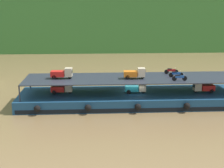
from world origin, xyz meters
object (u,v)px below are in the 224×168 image
(mini_truck_upper_mid, at_px, (135,73))
(motorcycle_upper_centre, at_px, (176,74))
(motorcycle_upper_stbd, at_px, (171,71))
(mini_truck_lower_aft, at_px, (136,88))
(mini_truck_upper_stern, at_px, (62,73))
(cargo_barge, at_px, (134,98))
(mini_truck_lower_stern, at_px, (62,88))
(mini_truck_lower_mid, at_px, (203,87))
(motorcycle_upper_port, at_px, (179,77))

(mini_truck_upper_mid, height_order, motorcycle_upper_centre, mini_truck_upper_mid)
(motorcycle_upper_stbd, bearing_deg, mini_truck_lower_aft, -155.47)
(mini_truck_upper_mid, distance_m, motorcycle_upper_centre, 5.52)
(motorcycle_upper_centre, bearing_deg, mini_truck_upper_stern, 179.78)
(mini_truck_lower_aft, relative_size, motorcycle_upper_centre, 1.47)
(mini_truck_lower_aft, relative_size, mini_truck_upper_stern, 1.00)
(mini_truck_lower_aft, relative_size, mini_truck_upper_mid, 1.00)
(cargo_barge, distance_m, motorcycle_upper_stbd, 6.63)
(mini_truck_lower_stern, xyz_separation_m, mini_truck_upper_mid, (9.36, -0.71, 2.00))
(motorcycle_upper_centre, bearing_deg, cargo_barge, -179.58)
(cargo_barge, distance_m, motorcycle_upper_centre, 6.38)
(motorcycle_upper_centre, bearing_deg, mini_truck_lower_stern, 179.35)
(cargo_barge, xyz_separation_m, motorcycle_upper_stbd, (5.40, 2.17, 3.18))
(mini_truck_lower_stern, distance_m, mini_truck_lower_aft, 9.58)
(mini_truck_lower_mid, xyz_separation_m, motorcycle_upper_centre, (-3.62, 0.38, 1.74))
(cargo_barge, height_order, mini_truck_upper_mid, mini_truck_upper_mid)
(cargo_barge, height_order, mini_truck_upper_stern, mini_truck_upper_stern)
(mini_truck_lower_stern, height_order, motorcycle_upper_port, motorcycle_upper_port)
(cargo_barge, xyz_separation_m, mini_truck_upper_mid, (0.04, -0.50, 3.44))
(motorcycle_upper_port, bearing_deg, motorcycle_upper_stbd, 90.38)
(cargo_barge, xyz_separation_m, motorcycle_upper_centre, (5.53, 0.04, 3.18))
(motorcycle_upper_port, relative_size, motorcycle_upper_stbd, 1.00)
(mini_truck_lower_aft, height_order, motorcycle_upper_port, motorcycle_upper_port)
(mini_truck_lower_stern, relative_size, motorcycle_upper_port, 1.46)
(cargo_barge, relative_size, mini_truck_upper_stern, 10.68)
(motorcycle_upper_port, height_order, motorcycle_upper_centre, same)
(mini_truck_lower_mid, bearing_deg, motorcycle_upper_port, -154.77)
(cargo_barge, distance_m, mini_truck_lower_stern, 9.43)
(cargo_barge, height_order, mini_truck_lower_mid, mini_truck_lower_mid)
(mini_truck_lower_mid, relative_size, motorcycle_upper_centre, 1.46)
(motorcycle_upper_centre, bearing_deg, mini_truck_upper_mid, -174.39)
(mini_truck_upper_stern, bearing_deg, cargo_barge, -0.60)
(mini_truck_upper_mid, xyz_separation_m, motorcycle_upper_port, (5.38, -1.60, -0.26))
(motorcycle_upper_centre, distance_m, motorcycle_upper_stbd, 2.14)
(cargo_barge, distance_m, mini_truck_upper_stern, 9.89)
(cargo_barge, height_order, mini_truck_lower_aft, mini_truck_lower_aft)
(mini_truck_lower_stern, xyz_separation_m, motorcycle_upper_stbd, (14.71, 1.97, 1.74))
(mini_truck_lower_stern, relative_size, motorcycle_upper_stbd, 1.46)
(cargo_barge, height_order, mini_truck_lower_stern, mini_truck_lower_stern)
(mini_truck_upper_mid, bearing_deg, mini_truck_upper_stern, 176.34)
(mini_truck_lower_aft, bearing_deg, mini_truck_upper_stern, 178.38)
(mini_truck_lower_aft, height_order, mini_truck_lower_mid, same)
(mini_truck_lower_mid, distance_m, motorcycle_upper_centre, 4.04)
(mini_truck_lower_aft, height_order, mini_truck_upper_stern, mini_truck_upper_stern)
(mini_truck_lower_mid, bearing_deg, mini_truck_upper_stern, 178.64)
(mini_truck_lower_mid, height_order, motorcycle_upper_centre, motorcycle_upper_centre)
(mini_truck_lower_aft, distance_m, mini_truck_upper_stern, 9.73)
(mini_truck_lower_mid, distance_m, mini_truck_upper_stern, 18.53)
(motorcycle_upper_port, bearing_deg, cargo_barge, 158.87)
(mini_truck_upper_mid, height_order, motorcycle_upper_port, mini_truck_upper_mid)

